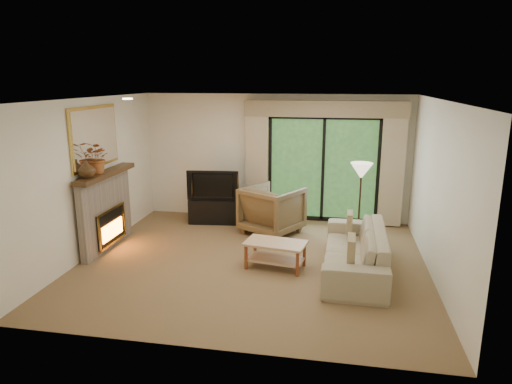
% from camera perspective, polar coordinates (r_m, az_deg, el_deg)
% --- Properties ---
extents(floor, '(5.50, 5.50, 0.00)m').
position_cam_1_polar(floor, '(7.50, -0.42, -8.74)').
color(floor, brown).
rests_on(floor, ground).
extents(ceiling, '(5.50, 5.50, 0.00)m').
position_cam_1_polar(ceiling, '(6.92, -0.46, 11.54)').
color(ceiling, white).
rests_on(ceiling, ground).
extents(wall_back, '(5.00, 0.00, 5.00)m').
position_cam_1_polar(wall_back, '(9.52, 2.39, 4.33)').
color(wall_back, '#F8E8CF').
rests_on(wall_back, ground).
extents(wall_front, '(5.00, 0.00, 5.00)m').
position_cam_1_polar(wall_front, '(4.76, -6.11, -5.70)').
color(wall_front, '#F8E8CF').
rests_on(wall_front, ground).
extents(wall_left, '(0.00, 5.00, 5.00)m').
position_cam_1_polar(wall_left, '(8.06, -20.01, 1.72)').
color(wall_left, '#F8E8CF').
rests_on(wall_left, ground).
extents(wall_right, '(0.00, 5.00, 5.00)m').
position_cam_1_polar(wall_right, '(7.13, 21.84, 0.02)').
color(wall_right, '#F8E8CF').
rests_on(wall_right, ground).
extents(fireplace, '(0.24, 1.70, 1.37)m').
position_cam_1_polar(fireplace, '(8.32, -18.26, -2.15)').
color(fireplace, gray).
rests_on(fireplace, floor).
extents(mirror, '(0.07, 1.45, 1.02)m').
position_cam_1_polar(mirror, '(8.12, -19.48, 6.50)').
color(mirror, gold).
rests_on(mirror, wall_left).
extents(sliding_door, '(2.26, 0.10, 2.16)m').
position_cam_1_polar(sliding_door, '(9.42, 8.38, 2.85)').
color(sliding_door, black).
rests_on(sliding_door, floor).
extents(curtain_left, '(0.45, 0.18, 2.35)m').
position_cam_1_polar(curtain_left, '(9.43, 0.14, 3.63)').
color(curtain_left, tan).
rests_on(curtain_left, floor).
extents(curtain_right, '(0.45, 0.18, 2.35)m').
position_cam_1_polar(curtain_right, '(9.35, 16.68, 2.95)').
color(curtain_right, tan).
rests_on(curtain_right, floor).
extents(cornice, '(3.20, 0.24, 0.32)m').
position_cam_1_polar(cornice, '(9.17, 8.63, 10.24)').
color(cornice, '#937D5D').
rests_on(cornice, wall_back).
extents(media_console, '(1.04, 0.55, 0.50)m').
position_cam_1_polar(media_console, '(9.46, -5.25, -2.30)').
color(media_console, black).
rests_on(media_console, floor).
extents(tv, '(1.06, 0.25, 0.61)m').
position_cam_1_polar(tv, '(9.32, -5.33, 0.96)').
color(tv, black).
rests_on(tv, media_console).
extents(armchair, '(1.34, 1.35, 0.91)m').
position_cam_1_polar(armchair, '(8.73, 2.02, -2.24)').
color(armchair, brown).
rests_on(armchair, floor).
extents(sofa, '(0.95, 2.34, 0.68)m').
position_cam_1_polar(sofa, '(7.23, 12.23, -7.07)').
color(sofa, tan).
rests_on(sofa, floor).
extents(pillow_near, '(0.11, 0.41, 0.41)m').
position_cam_1_polar(pillow_near, '(6.51, 11.81, -7.22)').
color(pillow_near, brown).
rests_on(pillow_near, sofa).
extents(pillow_far, '(0.10, 0.35, 0.35)m').
position_cam_1_polar(pillow_far, '(7.78, 11.61, -3.75)').
color(pillow_far, brown).
rests_on(pillow_far, sofa).
extents(coffee_table, '(1.01, 0.66, 0.42)m').
position_cam_1_polar(coffee_table, '(7.23, 2.44, -7.84)').
color(coffee_table, tan).
rests_on(coffee_table, floor).
extents(floor_lamp, '(0.43, 0.43, 1.46)m').
position_cam_1_polar(floor_lamp, '(8.36, 12.82, -1.37)').
color(floor_lamp, beige).
rests_on(floor_lamp, floor).
extents(vase, '(0.30, 0.30, 0.29)m').
position_cam_1_polar(vase, '(7.68, -20.44, 2.74)').
color(vase, '#3E2915').
rests_on(vase, fireplace).
extents(branches, '(0.55, 0.51, 0.53)m').
position_cam_1_polar(branches, '(7.95, -19.26, 4.07)').
color(branches, '#965125').
rests_on(branches, fireplace).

